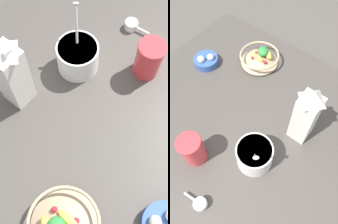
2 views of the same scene
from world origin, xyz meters
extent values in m
plane|color=#4C4742|center=(0.00, 0.00, 0.00)|extent=(6.00, 6.00, 0.00)
cube|color=#47423D|center=(0.00, 0.00, 0.02)|extent=(1.08, 1.08, 0.04)
cone|color=tan|center=(-0.33, -0.14, 0.07)|extent=(0.18, 0.18, 0.04)
torus|color=tan|center=(-0.33, -0.14, 0.09)|extent=(0.19, 0.19, 0.01)
ellipsoid|color=#EFD64C|center=(-0.32, -0.14, 0.08)|extent=(0.03, 0.07, 0.02)
sphere|color=red|center=(-0.32, -0.10, 0.08)|extent=(0.02, 0.02, 0.02)
sphere|color=red|center=(-0.31, -0.16, 0.08)|extent=(0.02, 0.02, 0.02)
sphere|color=red|center=(-0.33, -0.14, 0.08)|extent=(0.02, 0.02, 0.02)
cube|color=silver|center=(-0.12, 0.22, 0.15)|extent=(0.08, 0.08, 0.24)
pyramid|color=silver|center=(-0.12, 0.22, 0.29)|extent=(0.08, 0.08, 0.04)
cylinder|color=white|center=(-0.12, 0.20, 0.29)|extent=(0.03, 0.01, 0.03)
cylinder|color=white|center=(0.08, 0.15, 0.09)|extent=(0.13, 0.13, 0.10)
cylinder|color=white|center=(0.08, 0.15, 0.13)|extent=(0.12, 0.12, 0.02)
cylinder|color=silver|center=(0.11, 0.17, 0.17)|extent=(0.06, 0.06, 0.16)
ellipsoid|color=silver|center=(0.13, 0.20, 0.25)|extent=(0.02, 0.02, 0.01)
cylinder|color=#DB383D|center=(0.21, -0.03, 0.10)|extent=(0.08, 0.08, 0.14)
torus|color=#DB383D|center=(0.21, -0.03, 0.17)|extent=(0.09, 0.09, 0.01)
cylinder|color=white|center=(0.32, 0.10, 0.05)|extent=(0.05, 0.05, 0.03)
cylinder|color=white|center=(0.33, 0.06, 0.05)|extent=(0.01, 0.05, 0.01)
cylinder|color=#3356A3|center=(-0.17, -0.35, 0.05)|extent=(0.12, 0.12, 0.04)
sphere|color=silver|center=(-0.18, -0.32, 0.08)|extent=(0.03, 0.03, 0.03)
camera|label=1|loc=(-0.34, -0.22, 0.93)|focal=50.00mm
camera|label=2|loc=(0.30, 0.32, 0.85)|focal=35.00mm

